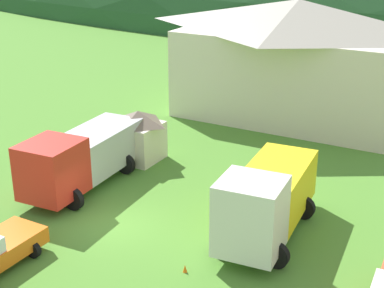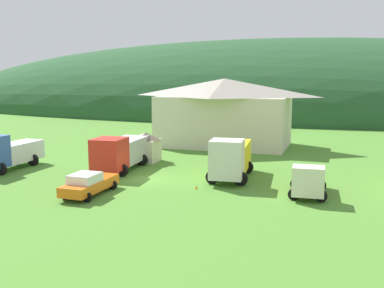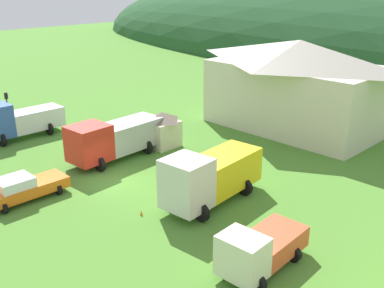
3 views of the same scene
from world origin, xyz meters
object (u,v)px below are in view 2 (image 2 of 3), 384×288
object	(u,v)px
flatbed_truck_yellow	(231,157)
depot_building	(224,111)
play_shed_cream	(146,146)
box_truck_blue	(6,152)
crane_truck_red	(120,152)
traffic_cone_near_pickup	(196,189)
light_truck_cream	(308,180)
service_pickup_orange	(89,184)

from	to	relation	value
flatbed_truck_yellow	depot_building	bearing A→B (deg)	-169.06
flatbed_truck_yellow	play_shed_cream	bearing A→B (deg)	-120.56
play_shed_cream	box_truck_blue	size ratio (longest dim) A/B	0.41
crane_truck_red	flatbed_truck_yellow	xyz separation A→B (m)	(10.20, -0.04, 0.10)
play_shed_cream	crane_truck_red	size ratio (longest dim) A/B	0.37
depot_building	box_truck_blue	size ratio (longest dim) A/B	2.28
play_shed_cream	traffic_cone_near_pickup	world-z (taller)	play_shed_cream
depot_building	traffic_cone_near_pickup	world-z (taller)	depot_building
depot_building	crane_truck_red	world-z (taller)	depot_building
crane_truck_red	light_truck_cream	bearing A→B (deg)	74.48
play_shed_cream	light_truck_cream	distance (m)	18.11
flatbed_truck_yellow	box_truck_blue	bearing A→B (deg)	-86.28
depot_building	service_pickup_orange	size ratio (longest dim) A/B	3.09
play_shed_cream	crane_truck_red	bearing A→B (deg)	-95.71
box_truck_blue	flatbed_truck_yellow	distance (m)	20.29
flatbed_truck_yellow	traffic_cone_near_pickup	xyz separation A→B (m)	(-1.67, -4.08, -1.83)
light_truck_cream	service_pickup_orange	world-z (taller)	light_truck_cream
depot_building	light_truck_cream	size ratio (longest dim) A/B	3.12
box_truck_blue	flatbed_truck_yellow	size ratio (longest dim) A/B	0.94
traffic_cone_near_pickup	depot_building	bearing A→B (deg)	98.69
crane_truck_red	traffic_cone_near_pickup	bearing A→B (deg)	60.48
depot_building	light_truck_cream	xyz separation A→B (m)	(11.34, -20.28, -3.02)
play_shed_cream	traffic_cone_near_pickup	size ratio (longest dim) A/B	4.63
play_shed_cream	flatbed_truck_yellow	size ratio (longest dim) A/B	0.39
box_truck_blue	light_truck_cream	xyz separation A→B (m)	(26.51, -0.30, -0.52)
depot_building	flatbed_truck_yellow	world-z (taller)	depot_building
crane_truck_red	flatbed_truck_yellow	size ratio (longest dim) A/B	1.06
service_pickup_orange	traffic_cone_near_pickup	distance (m)	7.95
play_shed_cream	box_truck_blue	bearing A→B (deg)	-143.03
light_truck_cream	traffic_cone_near_pickup	distance (m)	8.25
play_shed_cream	traffic_cone_near_pickup	bearing A→B (deg)	-47.16
depot_building	play_shed_cream	world-z (taller)	depot_building
play_shed_cream	service_pickup_orange	distance (m)	12.82
depot_building	light_truck_cream	world-z (taller)	depot_building
depot_building	service_pickup_orange	world-z (taller)	depot_building
box_truck_blue	traffic_cone_near_pickup	size ratio (longest dim) A/B	11.25
box_truck_blue	service_pickup_orange	distance (m)	12.62
flatbed_truck_yellow	traffic_cone_near_pickup	bearing A→B (deg)	-27.43
traffic_cone_near_pickup	flatbed_truck_yellow	bearing A→B (deg)	67.74
crane_truck_red	service_pickup_orange	world-z (taller)	crane_truck_red
flatbed_truck_yellow	traffic_cone_near_pickup	world-z (taller)	flatbed_truck_yellow
crane_truck_red	flatbed_truck_yellow	distance (m)	10.20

